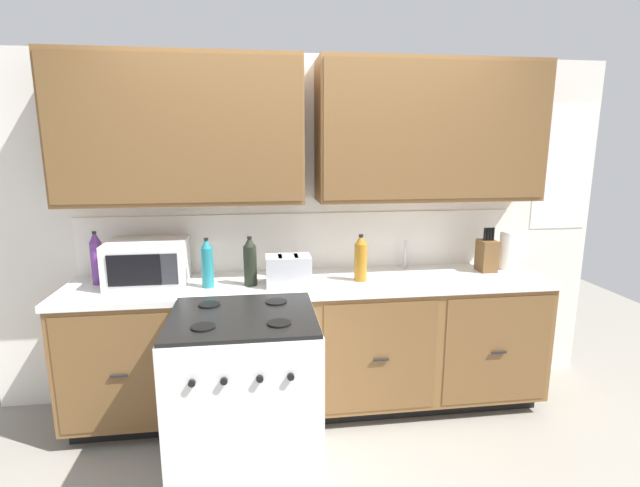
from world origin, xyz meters
name	(u,v)px	position (x,y,z in m)	size (l,w,h in m)	color
ground_plane	(319,433)	(0.00, 0.00, 0.00)	(8.00, 8.00, 0.00)	gray
wall_unit	(309,169)	(0.00, 0.50, 1.63)	(4.31, 0.40, 2.38)	white
counter_run	(313,344)	(0.00, 0.30, 0.47)	(3.14, 0.64, 0.92)	black
stove_range	(245,398)	(-0.44, -0.33, 0.47)	(0.76, 0.68, 0.95)	white
microwave	(148,263)	(-1.04, 0.35, 1.06)	(0.48, 0.37, 0.28)	white
toaster	(288,271)	(-0.16, 0.21, 1.02)	(0.28, 0.18, 0.19)	#B7B7BC
knife_block	(487,255)	(1.23, 0.36, 1.04)	(0.11, 0.14, 0.31)	brown
sink_faucet	(405,255)	(0.69, 0.51, 1.02)	(0.02, 0.02, 0.20)	#B2B5BA
paper_towel_roll	(507,251)	(1.40, 0.40, 1.05)	(0.12, 0.12, 0.26)	white
bottle_teal	(207,263)	(-0.66, 0.23, 1.08)	(0.07, 0.07, 0.31)	#1E707A
bottle_amber	(361,258)	(0.31, 0.24, 1.07)	(0.08, 0.08, 0.31)	#9E6619
bottle_dark	(250,262)	(-0.40, 0.24, 1.08)	(0.08, 0.08, 0.31)	black
bottle_violet	(97,259)	(-1.36, 0.40, 1.09)	(0.07, 0.07, 0.34)	#663384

